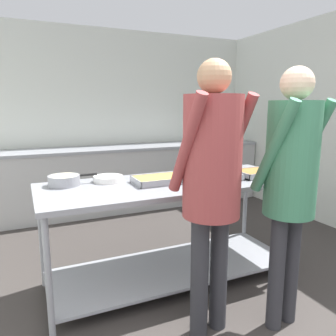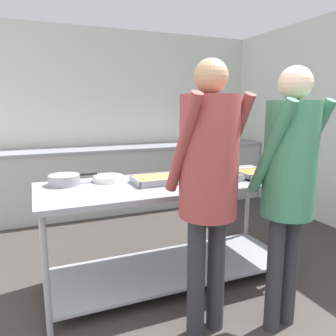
% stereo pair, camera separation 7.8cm
% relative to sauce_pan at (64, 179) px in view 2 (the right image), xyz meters
% --- Properties ---
extents(wall_rear, '(4.84, 0.06, 2.65)m').
position_rel_sauce_pan_xyz_m(wall_rear, '(0.90, 2.34, 0.38)').
color(wall_rear, silver).
rests_on(wall_rear, ground_plane).
extents(back_counter, '(4.68, 0.65, 0.94)m').
position_rel_sauce_pan_xyz_m(back_counter, '(0.90, 1.97, -0.47)').
color(back_counter, '#A8A8A8').
rests_on(back_counter, ground_plane).
extents(serving_counter, '(2.20, 0.83, 0.90)m').
position_rel_sauce_pan_xyz_m(serving_counter, '(0.85, -0.24, -0.34)').
color(serving_counter, gray).
rests_on(serving_counter, ground_plane).
extents(sauce_pan, '(0.39, 0.25, 0.08)m').
position_rel_sauce_pan_xyz_m(sauce_pan, '(0.00, 0.00, 0.00)').
color(sauce_pan, gray).
rests_on(sauce_pan, serving_counter).
extents(plate_stack, '(0.26, 0.26, 0.05)m').
position_rel_sauce_pan_xyz_m(plate_stack, '(0.36, -0.01, -0.02)').
color(plate_stack, white).
rests_on(plate_stack, serving_counter).
extents(serving_tray_vegetables, '(0.46, 0.28, 0.05)m').
position_rel_sauce_pan_xyz_m(serving_tray_vegetables, '(0.75, -0.23, -0.02)').
color(serving_tray_vegetables, gray).
rests_on(serving_tray_vegetables, serving_counter).
extents(serving_tray_greens, '(0.41, 0.29, 0.05)m').
position_rel_sauce_pan_xyz_m(serving_tray_greens, '(1.22, -0.32, -0.02)').
color(serving_tray_greens, gray).
rests_on(serving_tray_greens, serving_counter).
extents(serving_tray_roast, '(0.44, 0.29, 0.05)m').
position_rel_sauce_pan_xyz_m(serving_tray_roast, '(1.68, -0.34, -0.02)').
color(serving_tray_roast, gray).
rests_on(serving_tray_roast, serving_counter).
extents(guest_serving_left, '(0.51, 0.40, 1.81)m').
position_rel_sauce_pan_xyz_m(guest_serving_left, '(0.79, -0.94, 0.18)').
color(guest_serving_left, '#2D2D33').
rests_on(guest_serving_left, ground_plane).
extents(guest_serving_right, '(0.47, 0.39, 1.77)m').
position_rel_sauce_pan_xyz_m(guest_serving_right, '(1.30, -1.09, 0.16)').
color(guest_serving_right, '#2D2D33').
rests_on(guest_serving_right, ground_plane).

